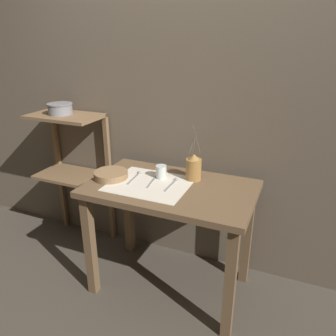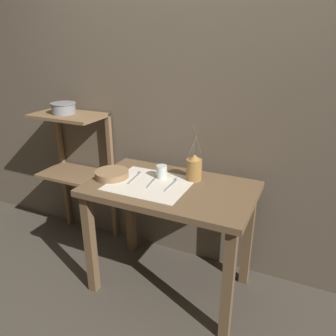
% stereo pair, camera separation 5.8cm
% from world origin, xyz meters
% --- Properties ---
extents(ground_plane, '(12.00, 12.00, 0.00)m').
position_xyz_m(ground_plane, '(0.00, 0.00, 0.00)').
color(ground_plane, '#473F35').
extents(stone_wall_back, '(7.00, 0.06, 2.40)m').
position_xyz_m(stone_wall_back, '(0.00, 0.43, 1.20)').
color(stone_wall_back, brown).
rests_on(stone_wall_back, ground_plane).
extents(wooden_table, '(1.06, 0.64, 0.79)m').
position_xyz_m(wooden_table, '(0.00, 0.00, 0.66)').
color(wooden_table, brown).
rests_on(wooden_table, ground_plane).
extents(wooden_shelf_unit, '(0.56, 0.33, 1.12)m').
position_xyz_m(wooden_shelf_unit, '(-0.96, 0.25, 0.79)').
color(wooden_shelf_unit, brown).
rests_on(wooden_shelf_unit, ground_plane).
extents(linen_cloth, '(0.50, 0.43, 0.00)m').
position_xyz_m(linen_cloth, '(-0.13, -0.02, 0.79)').
color(linen_cloth, beige).
rests_on(linen_cloth, wooden_table).
extents(pitcher_with_flowers, '(0.10, 0.10, 0.38)m').
position_xyz_m(pitcher_with_flowers, '(0.10, 0.15, 0.87)').
color(pitcher_with_flowers, olive).
rests_on(pitcher_with_flowers, wooden_table).
extents(wooden_bowl, '(0.23, 0.23, 0.05)m').
position_xyz_m(wooden_bowl, '(-0.42, -0.04, 0.81)').
color(wooden_bowl, '#8E6B47').
rests_on(wooden_bowl, wooden_table).
extents(glass_tumbler_near, '(0.07, 0.07, 0.09)m').
position_xyz_m(glass_tumbler_near, '(-0.11, 0.09, 0.83)').
color(glass_tumbler_near, silver).
rests_on(glass_tumbler_near, wooden_table).
extents(spoon_inner, '(0.04, 0.20, 0.02)m').
position_xyz_m(spoon_inner, '(-0.27, 0.06, 0.80)').
color(spoon_inner, gray).
rests_on(spoon_inner, wooden_table).
extents(fork_outer, '(0.04, 0.19, 0.00)m').
position_xyz_m(fork_outer, '(-0.13, -0.00, 0.79)').
color(fork_outer, gray).
rests_on(fork_outer, wooden_table).
extents(spoon_outer, '(0.02, 0.20, 0.02)m').
position_xyz_m(spoon_outer, '(-0.00, 0.05, 0.80)').
color(spoon_outer, gray).
rests_on(spoon_outer, wooden_table).
extents(metal_pot_large, '(0.19, 0.19, 0.08)m').
position_xyz_m(metal_pot_large, '(-1.00, 0.22, 1.16)').
color(metal_pot_large, gray).
rests_on(metal_pot_large, wooden_shelf_unit).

